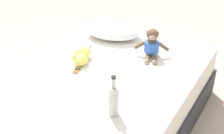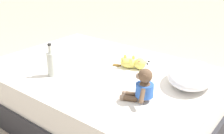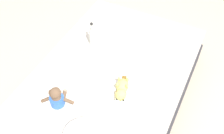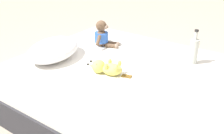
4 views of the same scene
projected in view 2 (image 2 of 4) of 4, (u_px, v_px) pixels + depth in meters
name	position (u px, v px, depth m)	size (l,w,h in m)	color
ground_plane	(103.00, 115.00, 2.49)	(16.00, 16.00, 0.00)	#B7A893
bed	(103.00, 94.00, 2.40)	(1.39, 2.01, 0.47)	#2D2D33
pillow	(192.00, 75.00, 2.03)	(0.58, 0.46, 0.15)	white
plush_monkey	(143.00, 88.00, 1.79)	(0.28, 0.25, 0.24)	brown
plush_yellow_creature	(133.00, 63.00, 2.32)	(0.17, 0.33, 0.10)	#EAE066
glass_bottle	(51.00, 64.00, 2.16)	(0.07, 0.07, 0.27)	#B7BCB2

